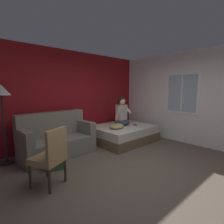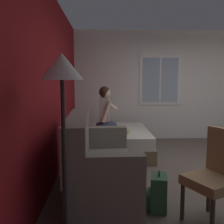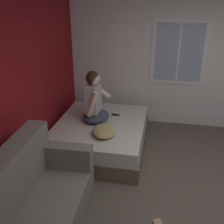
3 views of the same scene
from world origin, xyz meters
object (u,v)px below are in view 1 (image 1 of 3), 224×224
at_px(throw_pillow, 117,126).
at_px(person_seated, 122,114).
at_px(cell_phone, 135,125).
at_px(backpack, 55,160).
at_px(couch, 57,139).
at_px(side_chair, 51,155).
at_px(bed, 122,133).
at_px(floor_lamp, 2,98).

bearing_deg(throw_pillow, person_seated, 29.76).
height_order(person_seated, cell_phone, person_seated).
bearing_deg(cell_phone, backpack, 13.61).
distance_m(couch, person_seated, 2.17).
height_order(side_chair, backpack, side_chair).
bearing_deg(throw_pillow, couch, 165.59).
bearing_deg(side_chair, backpack, 60.89).
distance_m(person_seated, throw_pillow, 0.63).
bearing_deg(cell_phone, couch, -2.54).
xyz_separation_m(couch, side_chair, (-0.68, -1.26, 0.14)).
xyz_separation_m(person_seated, backpack, (-2.50, -0.58, -0.64)).
distance_m(bed, side_chair, 2.90).
bearing_deg(couch, person_seated, -3.84).
relative_size(backpack, throw_pillow, 0.95).
bearing_deg(side_chair, couch, 61.61).
height_order(bed, throw_pillow, throw_pillow).
bearing_deg(throw_pillow, floor_lamp, 166.10).
bearing_deg(couch, throw_pillow, -14.41).
bearing_deg(throw_pillow, side_chair, -160.08).
height_order(person_seated, floor_lamp, floor_lamp).
bearing_deg(backpack, cell_phone, 5.46).
xyz_separation_m(couch, throw_pillow, (1.63, -0.42, 0.16)).
distance_m(person_seated, cell_phone, 0.55).
height_order(side_chair, floor_lamp, floor_lamp).
xyz_separation_m(couch, cell_phone, (2.40, -0.45, 0.09)).
relative_size(couch, cell_phone, 12.00).
height_order(backpack, floor_lamp, floor_lamp).
xyz_separation_m(throw_pillow, floor_lamp, (-2.67, 0.66, 0.88)).
bearing_deg(cell_phone, side_chair, 22.79).
distance_m(bed, couch, 2.05).
xyz_separation_m(backpack, throw_pillow, (2.01, 0.30, 0.36)).
xyz_separation_m(person_seated, cell_phone, (0.28, -0.31, -0.35)).
distance_m(side_chair, floor_lamp, 1.78).
bearing_deg(person_seated, cell_phone, -47.93).
relative_size(backpack, floor_lamp, 0.27).
bearing_deg(cell_phone, throw_pillow, 5.63).
distance_m(bed, floor_lamp, 3.33).
distance_m(person_seated, backpack, 2.64).
relative_size(cell_phone, floor_lamp, 0.08).
xyz_separation_m(backpack, floor_lamp, (-0.66, 0.96, 1.24)).
bearing_deg(backpack, floor_lamp, 124.47).
bearing_deg(cell_phone, person_seated, -39.78).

